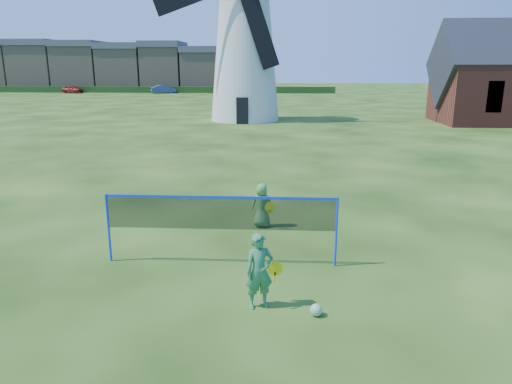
{
  "coord_description": "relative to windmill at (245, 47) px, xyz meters",
  "views": [
    {
      "loc": [
        0.76,
        -9.71,
        4.26
      ],
      "look_at": [
        0.2,
        0.5,
        1.5
      ],
      "focal_mm": 33.11,
      "sensor_mm": 36.0,
      "label": 1
    }
  ],
  "objects": [
    {
      "name": "player_girl",
      "position": [
        2.57,
        -30.04,
        -4.94
      ],
      "size": [
        0.72,
        0.49,
        1.4
      ],
      "rotation": [
        0.0,
        0.0,
        0.34
      ],
      "color": "#33814D",
      "rests_on": "ground"
    },
    {
      "name": "windmill",
      "position": [
        0.0,
        0.0,
        0.0
      ],
      "size": [
        12.89,
        5.36,
        16.79
      ],
      "color": "silver",
      "rests_on": "ground"
    },
    {
      "name": "ground",
      "position": [
        2.18,
        -28.07,
        -5.64
      ],
      "size": [
        220.0,
        220.0,
        0.0
      ],
      "primitive_type": "plane",
      "color": "black",
      "rests_on": "ground"
    },
    {
      "name": "car_left",
      "position": [
        -30.01,
        36.31,
        -5.04
      ],
      "size": [
        3.76,
        2.3,
        1.2
      ],
      "primitive_type": "imported",
      "rotation": [
        0.0,
        0.0,
        1.3
      ],
      "color": "maroon",
      "rests_on": "ground"
    },
    {
      "name": "hedge",
      "position": [
        -19.82,
        37.93,
        -5.14
      ],
      "size": [
        62.0,
        0.8,
        1.0
      ],
      "primitive_type": "cube",
      "color": "#193814",
      "rests_on": "ground"
    },
    {
      "name": "car_right",
      "position": [
        -15.58,
        36.49,
        -5.01
      ],
      "size": [
        4.05,
        2.62,
        1.26
      ],
      "primitive_type": "imported",
      "rotation": [
        0.0,
        0.0,
        1.94
      ],
      "color": "navy",
      "rests_on": "ground"
    },
    {
      "name": "badminton_net",
      "position": [
        1.64,
        -28.13,
        -4.5
      ],
      "size": [
        5.05,
        0.05,
        1.55
      ],
      "color": "blue",
      "rests_on": "ground"
    },
    {
      "name": "player_boy",
      "position": [
        2.43,
        -25.63,
        -5.03
      ],
      "size": [
        0.66,
        0.43,
        1.21
      ],
      "rotation": [
        0.0,
        0.0,
        3.17
      ],
      "color": "#4C9949",
      "rests_on": "ground"
    },
    {
      "name": "play_ball",
      "position": [
        3.58,
        -30.3,
        -5.53
      ],
      "size": [
        0.22,
        0.22,
        0.22
      ],
      "primitive_type": "sphere",
      "color": "green",
      "rests_on": "ground"
    },
    {
      "name": "terraced_houses",
      "position": [
        -25.27,
        43.93,
        -1.61
      ],
      "size": [
        50.51,
        8.4,
        8.39
      ],
      "color": "#998266",
      "rests_on": "ground"
    }
  ]
}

